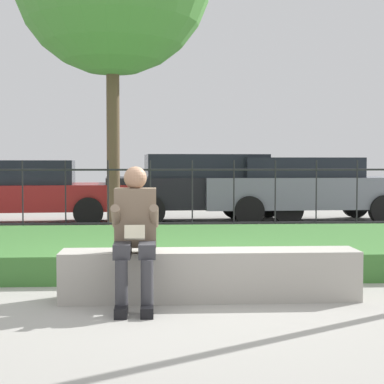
% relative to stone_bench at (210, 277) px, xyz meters
% --- Properties ---
extents(ground_plane, '(60.00, 60.00, 0.00)m').
position_rel_stone_bench_xyz_m(ground_plane, '(-0.25, 0.00, -0.21)').
color(ground_plane, '#9E9B93').
extents(stone_bench, '(2.83, 0.46, 0.47)m').
position_rel_stone_bench_xyz_m(stone_bench, '(0.00, 0.00, 0.00)').
color(stone_bench, '#ADA89E').
rests_on(stone_bench, ground_plane).
extents(person_seated_reader, '(0.42, 0.73, 1.27)m').
position_rel_stone_bench_xyz_m(person_seated_reader, '(-0.70, -0.27, 0.49)').
color(person_seated_reader, black).
rests_on(person_seated_reader, ground_plane).
extents(grass_berm, '(10.57, 3.41, 0.31)m').
position_rel_stone_bench_xyz_m(grass_berm, '(-0.25, 2.40, -0.05)').
color(grass_berm, '#3D7533').
rests_on(grass_berm, ground_plane).
extents(iron_fence, '(8.57, 0.03, 1.34)m').
position_rel_stone_bench_xyz_m(iron_fence, '(-0.25, 4.83, 0.49)').
color(iron_fence, '#232326').
rests_on(iron_fence, ground_plane).
extents(car_parked_center, '(4.78, 2.19, 1.47)m').
position_rel_stone_bench_xyz_m(car_parked_center, '(0.70, 7.95, 0.57)').
color(car_parked_center, black).
rests_on(car_parked_center, ground_plane).
extents(car_parked_right, '(4.69, 2.03, 1.40)m').
position_rel_stone_bench_xyz_m(car_parked_right, '(2.74, 7.84, 0.54)').
color(car_parked_right, slate).
rests_on(car_parked_right, ground_plane).
extents(car_parked_left, '(4.42, 2.19, 1.34)m').
position_rel_stone_bench_xyz_m(car_parked_left, '(-3.31, 7.61, 0.50)').
color(car_parked_left, maroon).
rests_on(car_parked_left, ground_plane).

